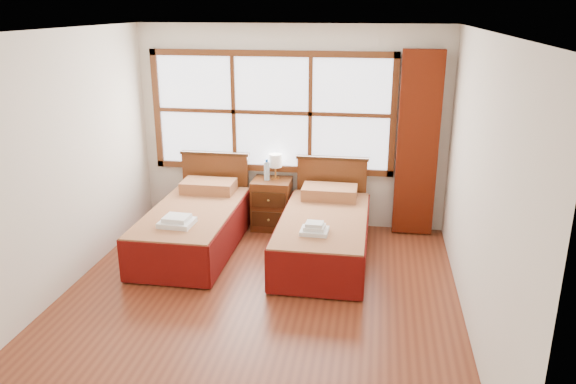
# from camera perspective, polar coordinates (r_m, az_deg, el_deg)

# --- Properties ---
(floor) EXTENTS (4.50, 4.50, 0.00)m
(floor) POSITION_cam_1_polar(r_m,az_deg,el_deg) (5.68, -3.24, -11.22)
(floor) COLOR brown
(floor) RESTS_ON ground
(ceiling) EXTENTS (4.50, 4.50, 0.00)m
(ceiling) POSITION_cam_1_polar(r_m,az_deg,el_deg) (4.94, -3.80, 15.99)
(ceiling) COLOR white
(ceiling) RESTS_ON wall_back
(wall_back) EXTENTS (4.00, 0.00, 4.00)m
(wall_back) POSITION_cam_1_polar(r_m,az_deg,el_deg) (7.31, 0.35, 6.54)
(wall_back) COLOR silver
(wall_back) RESTS_ON floor
(wall_left) EXTENTS (0.00, 4.50, 4.50)m
(wall_left) POSITION_cam_1_polar(r_m,az_deg,el_deg) (5.92, -22.77, 2.22)
(wall_left) COLOR silver
(wall_left) RESTS_ON floor
(wall_right) EXTENTS (0.00, 4.50, 4.50)m
(wall_right) POSITION_cam_1_polar(r_m,az_deg,el_deg) (5.12, 18.90, 0.30)
(wall_right) COLOR silver
(wall_right) RESTS_ON floor
(window) EXTENTS (3.16, 0.06, 1.56)m
(window) POSITION_cam_1_polar(r_m,az_deg,el_deg) (7.27, -1.66, 8.08)
(window) COLOR white
(window) RESTS_ON wall_back
(curtain) EXTENTS (0.50, 0.16, 2.30)m
(curtain) POSITION_cam_1_polar(r_m,az_deg,el_deg) (7.13, 13.02, 4.70)
(curtain) COLOR #611B09
(curtain) RESTS_ON wall_back
(bed_left) EXTENTS (0.99, 2.01, 0.96)m
(bed_left) POSITION_cam_1_polar(r_m,az_deg,el_deg) (6.85, -9.47, -3.35)
(bed_left) COLOR #371C0B
(bed_left) RESTS_ON floor
(bed_right) EXTENTS (1.00, 2.02, 0.96)m
(bed_right) POSITION_cam_1_polar(r_m,az_deg,el_deg) (6.54, 3.69, -4.20)
(bed_right) COLOR #371C0B
(bed_right) RESTS_ON floor
(nightstand) EXTENTS (0.49, 0.49, 0.66)m
(nightstand) POSITION_cam_1_polar(r_m,az_deg,el_deg) (7.36, -1.65, -1.22)
(nightstand) COLOR #5B2D13
(nightstand) RESTS_ON floor
(towels_left) EXTENTS (0.38, 0.33, 0.11)m
(towels_left) POSITION_cam_1_polar(r_m,az_deg,el_deg) (6.27, -11.22, -2.93)
(towels_left) COLOR white
(towels_left) RESTS_ON bed_left
(towels_right) EXTENTS (0.30, 0.26, 0.12)m
(towels_right) POSITION_cam_1_polar(r_m,az_deg,el_deg) (5.95, 2.71, -3.76)
(towels_right) COLOR white
(towels_right) RESTS_ON bed_right
(lamp) EXTENTS (0.17, 0.17, 0.33)m
(lamp) POSITION_cam_1_polar(r_m,az_deg,el_deg) (7.26, -1.29, 3.13)
(lamp) COLOR gold
(lamp) RESTS_ON nightstand
(bottle_near) EXTENTS (0.07, 0.07, 0.27)m
(bottle_near) POSITION_cam_1_polar(r_m,az_deg,el_deg) (7.23, -2.17, 2.18)
(bottle_near) COLOR #A9C9DA
(bottle_near) RESTS_ON nightstand
(bottle_far) EXTENTS (0.06, 0.06, 0.24)m
(bottle_far) POSITION_cam_1_polar(r_m,az_deg,el_deg) (7.23, -2.16, 2.07)
(bottle_far) COLOR #A9C9DA
(bottle_far) RESTS_ON nightstand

